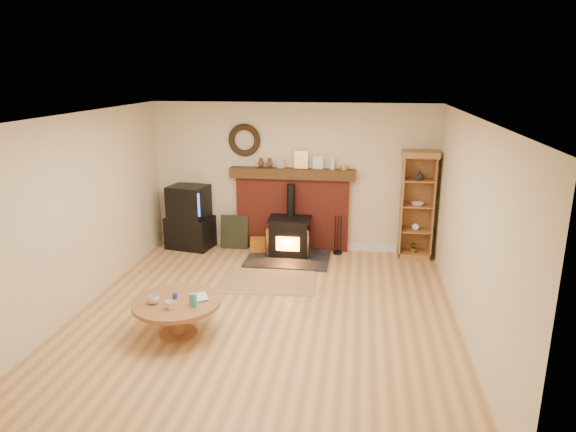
% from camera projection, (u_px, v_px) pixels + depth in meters
% --- Properties ---
extents(ground, '(5.50, 5.50, 0.00)m').
position_uv_depth(ground, '(265.00, 315.00, 6.80)').
color(ground, '#AA7947').
rests_on(ground, ground).
extents(room_shell, '(5.02, 5.52, 2.61)m').
position_uv_depth(room_shell, '(264.00, 187.00, 6.43)').
color(room_shell, beige).
rests_on(room_shell, ground).
extents(chimney_breast, '(2.20, 0.22, 1.78)m').
position_uv_depth(chimney_breast, '(292.00, 206.00, 9.12)').
color(chimney_breast, maroon).
rests_on(chimney_breast, ground).
extents(wood_stove, '(1.40, 1.00, 1.24)m').
position_uv_depth(wood_stove, '(289.00, 238.00, 8.87)').
color(wood_stove, black).
rests_on(wood_stove, ground).
extents(area_rug, '(1.52, 1.11, 0.01)m').
position_uv_depth(area_rug, '(268.00, 281.00, 7.87)').
color(area_rug, brown).
rests_on(area_rug, ground).
extents(tv_unit, '(0.87, 0.68, 1.15)m').
position_uv_depth(tv_unit, '(190.00, 218.00, 9.25)').
color(tv_unit, black).
rests_on(tv_unit, ground).
extents(curio_cabinet, '(0.59, 0.43, 1.85)m').
position_uv_depth(curio_cabinet, '(417.00, 205.00, 8.69)').
color(curio_cabinet, '#9A6732').
rests_on(curio_cabinet, ground).
extents(firelog_box, '(0.44, 0.32, 0.25)m').
position_uv_depth(firelog_box, '(262.00, 245.00, 9.12)').
color(firelog_box, gold).
rests_on(firelog_box, ground).
extents(leaning_painting, '(0.51, 0.14, 0.60)m').
position_uv_depth(leaning_painting, '(234.00, 232.00, 9.29)').
color(leaning_painting, black).
rests_on(leaning_painting, ground).
extents(fire_tools, '(0.16, 0.16, 0.70)m').
position_uv_depth(fire_tools, '(338.00, 246.00, 9.03)').
color(fire_tools, black).
rests_on(fire_tools, ground).
extents(coffee_table, '(1.06, 1.06, 0.61)m').
position_uv_depth(coffee_table, '(177.00, 307.00, 6.19)').
color(coffee_table, brown).
rests_on(coffee_table, ground).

